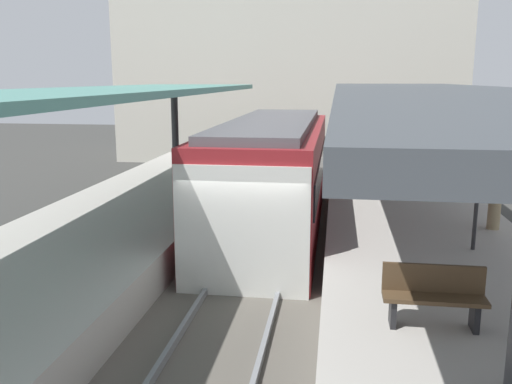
{
  "coord_description": "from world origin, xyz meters",
  "views": [
    {
      "loc": [
        1.75,
        -10.77,
        4.4
      ],
      "look_at": [
        -0.23,
        2.78,
        1.56
      ],
      "focal_mm": 38.41,
      "sensor_mm": 36.0,
      "label": 1
    }
  ],
  "objects": [
    {
      "name": "platform_bench",
      "position": [
        3.16,
        -3.33,
        1.46
      ],
      "size": [
        1.4,
        0.41,
        0.86
      ],
      "color": "black",
      "rests_on": "platform_right"
    },
    {
      "name": "track_ballast",
      "position": [
        0.0,
        0.0,
        0.1
      ],
      "size": [
        3.2,
        28.0,
        0.2
      ],
      "primitive_type": "cube",
      "color": "#59544C",
      "rests_on": "ground_plane"
    },
    {
      "name": "platform_left",
      "position": [
        -3.8,
        0.0,
        0.5
      ],
      "size": [
        4.4,
        28.0,
        1.0
      ],
      "primitive_type": "cube",
      "color": "#ADA8A0",
      "rests_on": "ground_plane"
    },
    {
      "name": "ground_plane",
      "position": [
        0.0,
        0.0,
        0.0
      ],
      "size": [
        80.0,
        80.0,
        0.0
      ],
      "primitive_type": "plane",
      "color": "#383835"
    },
    {
      "name": "rail_far_side",
      "position": [
        0.72,
        0.0,
        0.27
      ],
      "size": [
        0.08,
        28.0,
        0.14
      ],
      "primitive_type": "cube",
      "color": "slate",
      "rests_on": "track_ballast"
    },
    {
      "name": "canopy_right",
      "position": [
        3.8,
        1.4,
        4.08
      ],
      "size": [
        4.18,
        21.0,
        3.2
      ],
      "color": "#333335",
      "rests_on": "platform_right"
    },
    {
      "name": "platform_right",
      "position": [
        3.8,
        0.0,
        0.5
      ],
      "size": [
        4.4,
        28.0,
        1.0
      ],
      "primitive_type": "cube",
      "color": "#ADA8A0",
      "rests_on": "ground_plane"
    },
    {
      "name": "canopy_left",
      "position": [
        -3.8,
        1.4,
        4.04
      ],
      "size": [
        4.18,
        21.0,
        3.16
      ],
      "color": "#333335",
      "rests_on": "platform_left"
    },
    {
      "name": "rail_near_side",
      "position": [
        -0.72,
        0.0,
        0.27
      ],
      "size": [
        0.08,
        28.0,
        0.14
      ],
      "primitive_type": "cube",
      "color": "slate",
      "rests_on": "track_ballast"
    },
    {
      "name": "station_building_backdrop",
      "position": [
        -0.89,
        20.0,
        5.5
      ],
      "size": [
        18.0,
        6.0,
        11.0
      ],
      "primitive_type": "cube",
      "color": "beige",
      "rests_on": "ground_plane"
    },
    {
      "name": "commuter_train",
      "position": [
        0.0,
        4.3,
        1.73
      ],
      "size": [
        2.78,
        10.22,
        3.1
      ],
      "color": "maroon",
      "rests_on": "track_ballast"
    },
    {
      "name": "passenger_near_bench",
      "position": [
        5.4,
        2.09,
        1.85
      ],
      "size": [
        0.36,
        0.36,
        1.64
      ],
      "color": "#998460",
      "rests_on": "platform_right"
    },
    {
      "name": "platform_sign",
      "position": [
        4.57,
        0.4,
        2.62
      ],
      "size": [
        0.9,
        0.08,
        2.21
      ],
      "color": "#262628",
      "rests_on": "platform_right"
    }
  ]
}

